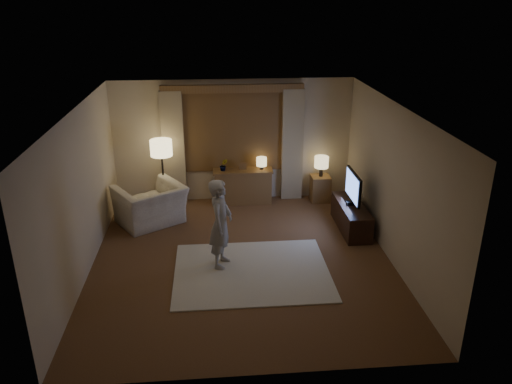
{
  "coord_description": "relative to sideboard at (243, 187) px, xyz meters",
  "views": [
    {
      "loc": [
        -0.42,
        -7.41,
        4.24
      ],
      "look_at": [
        0.29,
        0.6,
        0.99
      ],
      "focal_mm": 35.0,
      "sensor_mm": 36.0,
      "label": 1
    }
  ],
  "objects": [
    {
      "name": "armchair",
      "position": [
        -1.86,
        -0.89,
        0.04
      ],
      "size": [
        1.57,
        1.52,
        0.78
      ],
      "primitive_type": "imported",
      "rotation": [
        0.0,
        0.0,
        -2.57
      ],
      "color": "beige",
      "rests_on": "floor"
    },
    {
      "name": "room",
      "position": [
        -0.18,
        -2.0,
        0.98
      ],
      "size": [
        5.04,
        5.54,
        2.64
      ],
      "color": "brown",
      "rests_on": "ground"
    },
    {
      "name": "side_table",
      "position": [
        1.67,
        -0.05,
        -0.07
      ],
      "size": [
        0.4,
        0.4,
        0.56
      ],
      "primitive_type": "cube",
      "color": "brown",
      "rests_on": "floor"
    },
    {
      "name": "floor_lamp",
      "position": [
        -1.64,
        -0.26,
        0.91
      ],
      "size": [
        0.44,
        0.44,
        1.51
      ],
      "color": "black",
      "rests_on": "floor"
    },
    {
      "name": "rug",
      "position": [
        -0.04,
        -2.91,
        -0.34
      ],
      "size": [
        2.5,
        2.0,
        0.02
      ],
      "primitive_type": "cube",
      "color": "beige",
      "rests_on": "floor"
    },
    {
      "name": "tv",
      "position": [
        1.97,
        -1.48,
        0.5
      ],
      "size": [
        0.22,
        0.89,
        0.64
      ],
      "color": "black",
      "rests_on": "tv_stand"
    },
    {
      "name": "table_lamp_side",
      "position": [
        1.67,
        -0.05,
        0.52
      ],
      "size": [
        0.3,
        0.3,
        0.44
      ],
      "color": "black",
      "rests_on": "side_table"
    },
    {
      "name": "person",
      "position": [
        -0.52,
        -2.65,
        0.42
      ],
      "size": [
        0.5,
        0.63,
        1.5
      ],
      "primitive_type": "imported",
      "rotation": [
        0.0,
        0.0,
        1.28
      ],
      "color": "#B1ADA4",
      "rests_on": "rug"
    },
    {
      "name": "tv_stand",
      "position": [
        1.97,
        -1.48,
        -0.1
      ],
      "size": [
        0.45,
        1.4,
        0.5
      ],
      "primitive_type": "cube",
      "color": "black",
      "rests_on": "floor"
    },
    {
      "name": "sideboard",
      "position": [
        0.0,
        0.0,
        0.0
      ],
      "size": [
        1.2,
        0.4,
        0.7
      ],
      "primitive_type": "cube",
      "color": "brown",
      "rests_on": "floor"
    },
    {
      "name": "picture_frame",
      "position": [
        0.0,
        0.0,
        0.45
      ],
      "size": [
        0.16,
        0.02,
        0.2
      ],
      "primitive_type": "cube",
      "color": "brown",
      "rests_on": "sideboard"
    },
    {
      "name": "plant",
      "position": [
        -0.4,
        0.0,
        0.5
      ],
      "size": [
        0.17,
        0.13,
        0.3
      ],
      "primitive_type": "imported",
      "color": "#999999",
      "rests_on": "sideboard"
    },
    {
      "name": "table_lamp_sideboard",
      "position": [
        0.4,
        0.0,
        0.55
      ],
      "size": [
        0.22,
        0.22,
        0.3
      ],
      "color": "black",
      "rests_on": "sideboard"
    }
  ]
}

